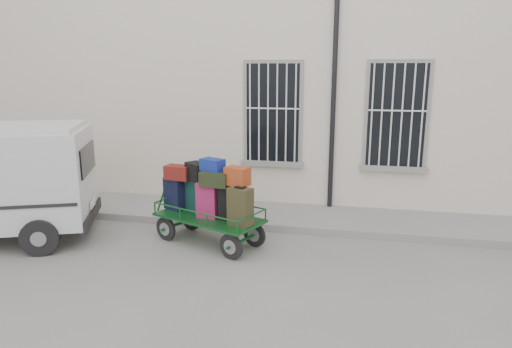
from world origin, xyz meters
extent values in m
plane|color=slate|center=(0.00, 0.00, 0.00)|extent=(80.00, 80.00, 0.00)
cube|color=beige|center=(0.00, 5.50, 3.00)|extent=(24.00, 5.00, 6.00)
cylinder|color=black|center=(0.95, 2.92, 2.80)|extent=(0.11, 0.11, 5.60)
cube|color=black|center=(-0.40, 2.98, 2.25)|extent=(1.20, 0.08, 2.20)
cube|color=gray|center=(-0.40, 2.96, 1.09)|extent=(1.45, 0.22, 0.12)
cube|color=black|center=(2.30, 2.98, 2.25)|extent=(1.20, 0.08, 2.20)
cube|color=gray|center=(2.30, 2.96, 1.09)|extent=(1.45, 0.22, 0.12)
cube|color=gray|center=(0.00, 2.20, 0.07)|extent=(24.00, 1.70, 0.15)
cylinder|color=black|center=(-2.04, 0.50, 0.23)|extent=(0.45, 0.23, 0.47)
cylinder|color=gray|center=(-2.04, 0.50, 0.23)|extent=(0.27, 0.18, 0.26)
cylinder|color=black|center=(-1.76, 1.16, 0.23)|extent=(0.45, 0.23, 0.47)
cylinder|color=gray|center=(-1.76, 1.16, 0.23)|extent=(0.27, 0.18, 0.26)
cylinder|color=black|center=(-0.58, -0.11, 0.23)|extent=(0.45, 0.23, 0.47)
cylinder|color=gray|center=(-0.58, -0.11, 0.23)|extent=(0.27, 0.18, 0.26)
cylinder|color=black|center=(-0.30, 0.54, 0.23)|extent=(0.45, 0.23, 0.47)
cylinder|color=gray|center=(-0.30, 0.54, 0.23)|extent=(0.27, 0.18, 0.26)
cube|color=#12501E|center=(-1.17, 0.52, 0.51)|extent=(2.25, 1.66, 0.05)
cylinder|color=#12501E|center=(-2.33, 1.01, 0.65)|extent=(0.26, 0.14, 0.52)
cube|color=black|center=(-1.97, 0.84, 0.85)|extent=(0.48, 0.40, 0.63)
cube|color=black|center=(-1.97, 0.84, 1.18)|extent=(0.20, 0.17, 0.03)
cube|color=#0C2E25|center=(-1.53, 0.78, 0.86)|extent=(0.47, 0.40, 0.64)
cube|color=black|center=(-1.53, 0.78, 1.19)|extent=(0.20, 0.16, 0.03)
cube|color=#881851|center=(-1.17, 0.45, 0.87)|extent=(0.40, 0.24, 0.67)
cube|color=black|center=(-1.17, 0.45, 1.22)|extent=(0.18, 0.15, 0.03)
cube|color=black|center=(-0.73, 0.42, 0.85)|extent=(0.42, 0.34, 0.62)
cube|color=black|center=(-0.73, 0.42, 1.17)|extent=(0.18, 0.17, 0.03)
cube|color=#2D2D16|center=(-0.48, 0.17, 0.87)|extent=(0.48, 0.40, 0.68)
cube|color=black|center=(-0.48, 0.17, 1.23)|extent=(0.20, 0.18, 0.03)
cube|color=#5C1812|center=(-1.84, 0.76, 1.29)|extent=(0.54, 0.37, 0.26)
cube|color=black|center=(-1.44, 0.69, 1.35)|extent=(0.52, 0.50, 0.34)
cube|color=black|center=(-1.00, 0.42, 1.29)|extent=(0.55, 0.37, 0.27)
cube|color=maroon|center=(-0.57, 0.35, 1.38)|extent=(0.48, 0.40, 0.33)
cube|color=navy|center=(-1.07, 0.49, 1.53)|extent=(0.49, 0.40, 0.21)
cube|color=black|center=(-3.58, 0.49, 1.54)|extent=(0.55, 1.28, 0.54)
cube|color=black|center=(-3.59, 0.49, 0.42)|extent=(0.77, 1.71, 0.21)
cube|color=white|center=(-3.56, 0.51, 0.64)|extent=(0.18, 0.39, 0.12)
cylinder|color=black|center=(-3.93, -0.61, 0.33)|extent=(0.70, 0.45, 0.66)
cylinder|color=black|center=(-4.61, 1.05, 0.33)|extent=(0.70, 0.45, 0.66)
camera|label=1|loc=(1.37, -7.26, 3.23)|focal=32.00mm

